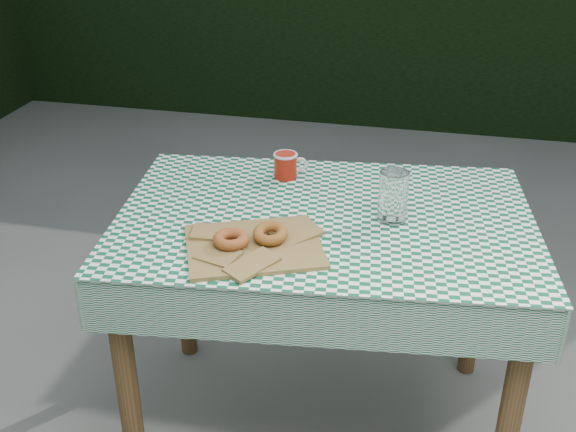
# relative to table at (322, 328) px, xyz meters

# --- Properties ---
(table) EXTENTS (1.21, 0.88, 0.75)m
(table) POSITION_rel_table_xyz_m (0.00, 0.00, 0.00)
(table) COLOR #56351D
(table) RESTS_ON ground
(tablecloth) EXTENTS (1.23, 0.90, 0.01)m
(tablecloth) POSITION_rel_table_xyz_m (0.00, -0.00, 0.38)
(tablecloth) COLOR #0B4C2E
(tablecloth) RESTS_ON table
(paper_bag) EXTENTS (0.42, 0.38, 0.02)m
(paper_bag) POSITION_rel_table_xyz_m (-0.14, -0.21, 0.39)
(paper_bag) COLOR olive
(paper_bag) RESTS_ON tablecloth
(bagel_front) EXTENTS (0.13, 0.13, 0.03)m
(bagel_front) POSITION_rel_table_xyz_m (-0.20, -0.24, 0.41)
(bagel_front) COLOR #9E5520
(bagel_front) RESTS_ON paper_bag
(bagel_back) EXTENTS (0.10, 0.10, 0.03)m
(bagel_back) POSITION_rel_table_xyz_m (-0.11, -0.19, 0.41)
(bagel_back) COLOR brown
(bagel_back) RESTS_ON paper_bag
(coffee_mug) EXTENTS (0.18, 0.18, 0.08)m
(coffee_mug) POSITION_rel_table_xyz_m (-0.16, 0.23, 0.42)
(coffee_mug) COLOR #A51A0A
(coffee_mug) RESTS_ON tablecloth
(drinking_glass) EXTENTS (0.08, 0.08, 0.14)m
(drinking_glass) POSITION_rel_table_xyz_m (0.18, 0.02, 0.45)
(drinking_glass) COLOR white
(drinking_glass) RESTS_ON tablecloth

